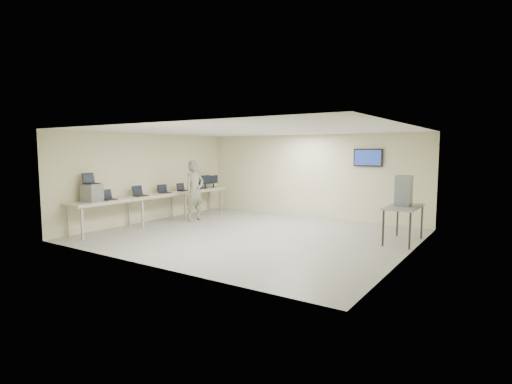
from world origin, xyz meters
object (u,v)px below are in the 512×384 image
Objects in this scene: side_table at (404,209)px; soldier at (195,191)px; workbench at (158,196)px; equipment_box at (92,193)px.

soldier is at bearing -175.30° from side_table.
workbench is 3.95× the size of side_table.
soldier reaches higher than equipment_box.
soldier reaches higher than workbench.
equipment_box is 3.25m from soldier.
equipment_box is at bearing 172.53° from soldier.
workbench is 1.16m from soldier.
soldier is (0.78, 0.84, 0.15)m from workbench.
soldier is at bearing 47.00° from workbench.
equipment_box is at bearing -153.19° from side_table.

